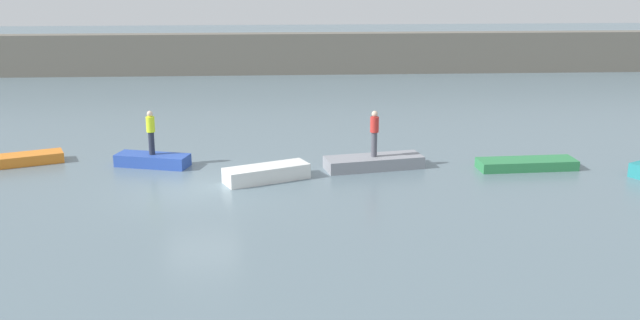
{
  "coord_description": "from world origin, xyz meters",
  "views": [
    {
      "loc": [
        2.7,
        -24.73,
        7.83
      ],
      "look_at": [
        4.21,
        1.55,
        0.53
      ],
      "focal_mm": 42.15,
      "sensor_mm": 36.0,
      "label": 1
    }
  ],
  "objects_px": {
    "rowboat_orange": "(26,159)",
    "rowboat_blue": "(153,160)",
    "rowboat_grey": "(374,162)",
    "person_red_shirt": "(374,131)",
    "rowboat_white": "(267,173)",
    "rowboat_green": "(527,164)",
    "person_hiviz_shirt": "(151,130)"
  },
  "relations": [
    {
      "from": "person_red_shirt",
      "to": "rowboat_green",
      "type": "bearing_deg",
      "value": -3.96
    },
    {
      "from": "rowboat_grey",
      "to": "person_red_shirt",
      "type": "relative_size",
      "value": 2.1
    },
    {
      "from": "rowboat_green",
      "to": "person_hiviz_shirt",
      "type": "bearing_deg",
      "value": 172.07
    },
    {
      "from": "rowboat_white",
      "to": "rowboat_green",
      "type": "bearing_deg",
      "value": -18.09
    },
    {
      "from": "rowboat_blue",
      "to": "rowboat_grey",
      "type": "xyz_separation_m",
      "value": [
        8.33,
        -0.79,
        0.0
      ]
    },
    {
      "from": "rowboat_orange",
      "to": "rowboat_blue",
      "type": "height_order",
      "value": "rowboat_blue"
    },
    {
      "from": "rowboat_orange",
      "to": "person_red_shirt",
      "type": "height_order",
      "value": "person_red_shirt"
    },
    {
      "from": "rowboat_white",
      "to": "rowboat_grey",
      "type": "bearing_deg",
      "value": -5.1
    },
    {
      "from": "rowboat_blue",
      "to": "person_hiviz_shirt",
      "type": "height_order",
      "value": "person_hiviz_shirt"
    },
    {
      "from": "rowboat_green",
      "to": "person_hiviz_shirt",
      "type": "distance_m",
      "value": 14.14
    },
    {
      "from": "person_red_shirt",
      "to": "rowboat_grey",
      "type": "bearing_deg",
      "value": 0.0
    },
    {
      "from": "rowboat_green",
      "to": "rowboat_white",
      "type": "bearing_deg",
      "value": -177.55
    },
    {
      "from": "rowboat_white",
      "to": "rowboat_grey",
      "type": "distance_m",
      "value": 4.21
    },
    {
      "from": "rowboat_white",
      "to": "person_red_shirt",
      "type": "height_order",
      "value": "person_red_shirt"
    },
    {
      "from": "rowboat_orange",
      "to": "rowboat_green",
      "type": "height_order",
      "value": "rowboat_orange"
    },
    {
      "from": "rowboat_white",
      "to": "person_red_shirt",
      "type": "distance_m",
      "value": 4.37
    },
    {
      "from": "rowboat_white",
      "to": "person_red_shirt",
      "type": "relative_size",
      "value": 1.74
    },
    {
      "from": "rowboat_orange",
      "to": "person_hiviz_shirt",
      "type": "relative_size",
      "value": 1.59
    },
    {
      "from": "rowboat_orange",
      "to": "rowboat_green",
      "type": "xyz_separation_m",
      "value": [
        18.92,
        -1.78,
        -0.01
      ]
    },
    {
      "from": "rowboat_grey",
      "to": "rowboat_white",
      "type": "bearing_deg",
      "value": -172.58
    },
    {
      "from": "rowboat_blue",
      "to": "rowboat_grey",
      "type": "relative_size",
      "value": 0.76
    },
    {
      "from": "rowboat_grey",
      "to": "rowboat_blue",
      "type": "bearing_deg",
      "value": 163.46
    },
    {
      "from": "rowboat_orange",
      "to": "rowboat_blue",
      "type": "relative_size",
      "value": 0.97
    },
    {
      "from": "person_red_shirt",
      "to": "rowboat_white",
      "type": "bearing_deg",
      "value": -161.45
    },
    {
      "from": "rowboat_blue",
      "to": "rowboat_green",
      "type": "distance_m",
      "value": 14.09
    },
    {
      "from": "rowboat_blue",
      "to": "rowboat_white",
      "type": "distance_m",
      "value": 4.83
    },
    {
      "from": "rowboat_orange",
      "to": "rowboat_white",
      "type": "distance_m",
      "value": 9.62
    },
    {
      "from": "rowboat_orange",
      "to": "rowboat_grey",
      "type": "height_order",
      "value": "rowboat_grey"
    },
    {
      "from": "rowboat_orange",
      "to": "rowboat_white",
      "type": "bearing_deg",
      "value": -38.2
    },
    {
      "from": "person_red_shirt",
      "to": "person_hiviz_shirt",
      "type": "distance_m",
      "value": 8.37
    },
    {
      "from": "rowboat_blue",
      "to": "person_red_shirt",
      "type": "height_order",
      "value": "person_red_shirt"
    },
    {
      "from": "rowboat_green",
      "to": "person_hiviz_shirt",
      "type": "xyz_separation_m",
      "value": [
        -14.04,
        1.18,
        1.2
      ]
    }
  ]
}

